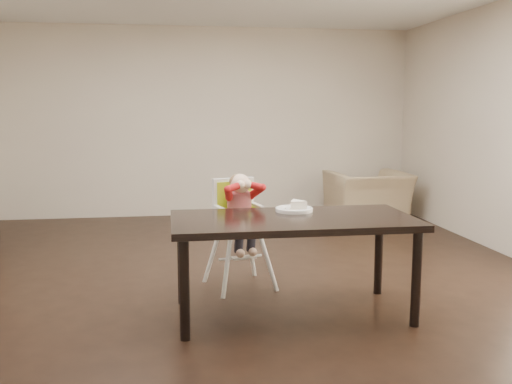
# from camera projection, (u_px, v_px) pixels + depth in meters

# --- Properties ---
(ground) EXTENTS (7.00, 7.00, 0.00)m
(ground) POSITION_uv_depth(u_px,v_px,m) (233.00, 287.00, 4.99)
(ground) COLOR black
(ground) RESTS_ON ground
(room_walls) EXTENTS (6.02, 7.02, 2.71)m
(room_walls) POSITION_uv_depth(u_px,v_px,m) (232.00, 71.00, 4.72)
(room_walls) COLOR beige
(room_walls) RESTS_ON ground
(dining_table) EXTENTS (1.80, 0.90, 0.75)m
(dining_table) POSITION_uv_depth(u_px,v_px,m) (293.00, 228.00, 4.25)
(dining_table) COLOR black
(dining_table) RESTS_ON ground
(high_chair) EXTENTS (0.51, 0.51, 1.00)m
(high_chair) POSITION_uv_depth(u_px,v_px,m) (238.00, 207.00, 4.94)
(high_chair) COLOR white
(high_chair) RESTS_ON ground
(plate) EXTENTS (0.37, 0.37, 0.08)m
(plate) POSITION_uv_depth(u_px,v_px,m) (295.00, 208.00, 4.48)
(plate) COLOR white
(plate) RESTS_ON dining_table
(armchair) EXTENTS (1.08, 0.75, 0.90)m
(armchair) POSITION_uv_depth(u_px,v_px,m) (368.00, 188.00, 7.93)
(armchair) COLOR tan
(armchair) RESTS_ON ground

